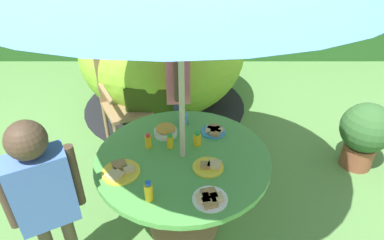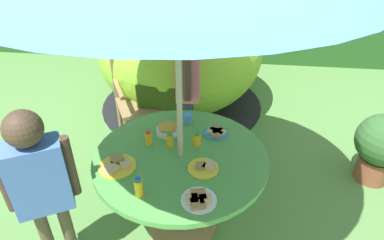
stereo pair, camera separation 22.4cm
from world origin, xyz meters
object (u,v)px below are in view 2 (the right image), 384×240
child_in_pink_shirt (188,67)px  plate_back_edge (216,132)px  juice_bottle_near_left (197,139)px  juice_bottle_near_right (149,138)px  dome_tent (181,51)px  potted_plant (381,145)px  plate_center_back (204,167)px  plate_center_front (199,199)px  cup_near (188,118)px  wooden_chair (140,89)px  child_in_blue_shirt (39,177)px  plate_mid_right (117,165)px  snack_bowl (168,129)px  juice_bottle_far_left (139,187)px  garden_table (181,173)px  juice_bottle_far_right (170,140)px

child_in_pink_shirt → plate_back_edge: (0.29, -0.68, -0.21)m
juice_bottle_near_left → juice_bottle_near_right: (-0.34, -0.03, 0.00)m
dome_tent → potted_plant: size_ratio=3.11×
plate_center_back → plate_center_front: bearing=-91.5°
plate_back_edge → cup_near: bearing=149.4°
wooden_chair → child_in_pink_shirt: size_ratio=0.71×
child_in_blue_shirt → juice_bottle_near_left: (0.86, 0.54, -0.04)m
child_in_blue_shirt → plate_mid_right: (0.38, 0.25, -0.08)m
potted_plant → plate_back_edge: plate_back_edge is taller
plate_center_front → juice_bottle_near_left: size_ratio=1.94×
child_in_pink_shirt → potted_plant: bearing=78.3°
snack_bowl → cup_near: 0.21m
potted_plant → plate_center_front: size_ratio=3.19×
potted_plant → snack_bowl: 1.87m
child_in_pink_shirt → juice_bottle_far_left: (-0.11, -1.35, -0.17)m
wooden_chair → juice_bottle_near_left: (0.69, -1.02, 0.17)m
garden_table → plate_back_edge: (0.22, 0.27, 0.17)m
plate_center_front → plate_mid_right: size_ratio=0.85×
plate_center_back → cup_near: 0.56m
plate_center_front → juice_bottle_far_right: 0.56m
plate_center_front → juice_bottle_near_right: size_ratio=1.90×
cup_near → juice_bottle_near_right: bearing=-127.0°
potted_plant → plate_center_front: (-1.47, -1.13, 0.33)m
garden_table → wooden_chair: size_ratio=1.15×
wooden_chair → juice_bottle_far_right: size_ratio=9.65×
juice_bottle_near_left → juice_bottle_near_right: size_ratio=0.98×
cup_near → snack_bowl: bearing=-127.5°
child_in_blue_shirt → potted_plant: bearing=-3.1°
plate_center_front → cup_near: size_ratio=2.82×
dome_tent → child_in_pink_shirt: size_ratio=1.42×
potted_plant → garden_table: bearing=-156.0°
snack_bowl → juice_bottle_near_left: 0.26m
plate_mid_right → cup_near: 0.70m
plate_center_back → cup_near: cup_near is taller
plate_center_front → garden_table: bearing=111.9°
plate_center_back → juice_bottle_far_left: 0.45m
juice_bottle_far_right → juice_bottle_far_left: bearing=-100.7°
plate_back_edge → garden_table: bearing=-129.1°
plate_center_back → juice_bottle_near_left: 0.26m
wooden_chair → juice_bottle_near_right: 1.11m
plate_back_edge → cup_near: cup_near is taller
plate_center_front → child_in_blue_shirt: bearing=-179.3°
wooden_chair → juice_bottle_near_right: wooden_chair is taller
dome_tent → juice_bottle_near_left: bearing=-76.4°
potted_plant → juice_bottle_far_left: size_ratio=5.06×
potted_plant → juice_bottle_far_right: juice_bottle_far_right is taller
juice_bottle_near_left → plate_center_back: bearing=-73.5°
juice_bottle_near_left → garden_table: bearing=-128.0°
snack_bowl → juice_bottle_far_right: 0.16m
garden_table → dome_tent: size_ratio=0.58×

